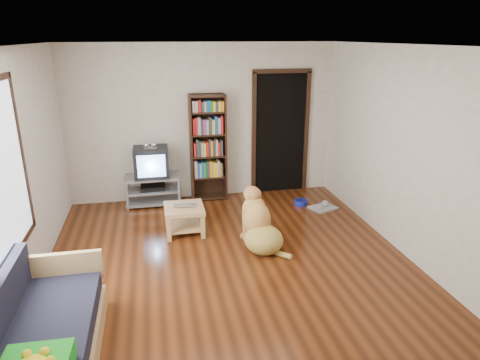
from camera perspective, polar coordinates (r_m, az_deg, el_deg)
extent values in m
plane|color=#57270F|center=(5.40, -1.20, -11.28)|extent=(5.00, 5.00, 0.00)
plane|color=white|center=(4.67, -1.43, 17.52)|extent=(5.00, 5.00, 0.00)
plane|color=beige|center=(7.28, -4.92, 7.60)|extent=(4.50, 0.00, 4.50)
plane|color=beige|center=(2.66, 8.83, -13.32)|extent=(4.50, 0.00, 4.50)
plane|color=beige|center=(5.01, -27.53, 0.33)|extent=(0.00, 5.00, 5.00)
plane|color=beige|center=(5.71, 21.52, 3.24)|extent=(0.00, 5.00, 5.00)
imported|color=#B5B6BA|center=(6.07, -7.48, -3.55)|extent=(0.34, 0.25, 0.02)
cylinder|color=#151D96|center=(7.25, 8.10, -2.97)|extent=(0.22, 0.22, 0.08)
cube|color=#A1A1A1|center=(7.15, 11.02, -3.67)|extent=(0.48, 0.43, 0.03)
cube|color=white|center=(4.49, -29.31, 0.78)|extent=(0.02, 1.30, 1.60)
cube|color=black|center=(4.77, -27.68, -8.61)|extent=(0.03, 1.42, 0.06)
cube|color=black|center=(5.14, -27.09, 3.15)|extent=(0.03, 0.06, 1.70)
cube|color=black|center=(7.59, 5.37, 6.13)|extent=(0.90, 0.02, 2.10)
cube|color=black|center=(7.45, 1.85, 5.96)|extent=(0.07, 0.05, 2.14)
cube|color=black|center=(7.73, 8.82, 6.21)|extent=(0.07, 0.05, 2.14)
cube|color=black|center=(7.42, 5.66, 14.26)|extent=(1.03, 0.05, 0.07)
cube|color=#99999E|center=(7.20, -11.62, 0.39)|extent=(0.90, 0.45, 0.04)
cube|color=#99999E|center=(7.27, -11.50, -1.33)|extent=(0.86, 0.42, 0.03)
cube|color=#99999E|center=(7.34, -11.40, -2.72)|extent=(0.90, 0.45, 0.04)
cylinder|color=#99999E|center=(7.10, -14.86, -2.09)|extent=(0.04, 0.04, 0.50)
cylinder|color=#99999E|center=(7.09, -8.09, -1.65)|extent=(0.04, 0.04, 0.50)
cylinder|color=#99999E|center=(7.48, -14.74, -1.02)|extent=(0.04, 0.04, 0.50)
cylinder|color=#99999E|center=(7.47, -8.30, -0.60)|extent=(0.04, 0.04, 0.50)
cube|color=black|center=(7.25, -11.52, -0.96)|extent=(0.40, 0.30, 0.07)
cube|color=black|center=(7.12, -11.75, 2.38)|extent=(0.55, 0.48, 0.48)
cube|color=black|center=(7.31, -11.77, 2.81)|extent=(0.40, 0.14, 0.36)
cube|color=#8CBFF2|center=(6.89, -11.73, 1.82)|extent=(0.44, 0.02, 0.36)
cube|color=silver|center=(7.01, -11.88, 4.23)|extent=(0.20, 0.07, 0.02)
sphere|color=silver|center=(7.00, -12.40, 4.55)|extent=(0.09, 0.09, 0.09)
sphere|color=silver|center=(7.00, -11.42, 4.62)|extent=(0.09, 0.09, 0.09)
cube|color=black|center=(7.19, -6.54, 4.14)|extent=(0.03, 0.30, 1.80)
cube|color=black|center=(7.26, -2.04, 4.39)|extent=(0.03, 0.30, 1.80)
cube|color=black|center=(7.36, -4.43, 4.54)|extent=(0.60, 0.02, 1.80)
cube|color=black|center=(7.49, -4.12, -2.19)|extent=(0.56, 0.28, 0.02)
cube|color=black|center=(7.36, -4.19, 0.50)|extent=(0.56, 0.28, 0.03)
cube|color=black|center=(7.25, -4.25, 3.28)|extent=(0.56, 0.28, 0.02)
cube|color=black|center=(7.16, -4.33, 6.13)|extent=(0.56, 0.28, 0.02)
cube|color=black|center=(7.09, -4.40, 9.04)|extent=(0.56, 0.28, 0.02)
cube|color=black|center=(7.05, -4.45, 11.13)|extent=(0.56, 0.28, 0.02)
cube|color=tan|center=(4.23, -24.17, -20.93)|extent=(0.80, 1.80, 0.22)
cube|color=#1E1E2D|center=(4.10, -24.60, -18.53)|extent=(0.74, 1.74, 0.18)
cube|color=tan|center=(4.72, -22.74, -10.64)|extent=(0.80, 0.06, 0.30)
cube|color=tan|center=(6.12, -7.49, -3.81)|extent=(0.55, 0.55, 0.06)
cube|color=tan|center=(6.22, -7.38, -6.10)|extent=(0.45, 0.45, 0.03)
cube|color=tan|center=(5.97, -9.48, -6.58)|extent=(0.06, 0.06, 0.34)
cube|color=tan|center=(6.00, -4.97, -6.26)|extent=(0.06, 0.06, 0.34)
cube|color=tan|center=(6.40, -9.68, -4.81)|extent=(0.06, 0.06, 0.34)
cube|color=tan|center=(6.43, -5.49, -4.51)|extent=(0.06, 0.06, 0.34)
ellipsoid|color=#B59B45|center=(5.67, 3.17, -7.95)|extent=(0.61, 0.65, 0.37)
ellipsoid|color=#D5AD52|center=(5.74, 2.29, -5.30)|extent=(0.44, 0.47, 0.49)
ellipsoid|color=tan|center=(5.78, 1.86, -3.85)|extent=(0.38, 0.35, 0.35)
ellipsoid|color=tan|center=(5.76, 1.62, -1.89)|extent=(0.28, 0.30, 0.22)
ellipsoid|color=gold|center=(5.87, 1.10, -1.74)|extent=(0.14, 0.21, 0.09)
sphere|color=black|center=(5.94, 0.73, -1.47)|extent=(0.04, 0.04, 0.04)
ellipsoid|color=tan|center=(5.69, 1.02, -2.24)|extent=(0.07, 0.09, 0.15)
ellipsoid|color=tan|center=(5.76, 2.55, -1.99)|extent=(0.07, 0.09, 0.15)
cylinder|color=tan|center=(5.94, 0.73, -6.13)|extent=(0.10, 0.14, 0.41)
cylinder|color=#C6854C|center=(6.00, 2.08, -5.86)|extent=(0.10, 0.14, 0.41)
sphere|color=#B67546|center=(6.06, 0.52, -7.47)|extent=(0.10, 0.10, 0.10)
sphere|color=gold|center=(6.12, 1.86, -7.20)|extent=(0.10, 0.10, 0.10)
cylinder|color=tan|center=(5.61, 5.30, -9.76)|extent=(0.29, 0.31, 0.08)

